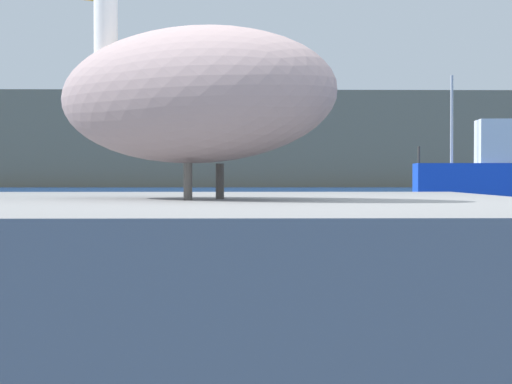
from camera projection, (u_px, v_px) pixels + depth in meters
hillside_backdrop at (241, 142)px, 78.50m from camera, size 140.00×17.36×7.55m
pier_dock at (192, 325)px, 3.21m from camera, size 2.51×2.79×0.89m
pelican at (189, 93)px, 3.20m from camera, size 1.29×1.07×0.88m
fishing_boat_blue at (507, 171)px, 36.86m from camera, size 7.52×2.66×5.04m
mooring_buoy at (496, 239)px, 9.41m from camera, size 0.62×0.62×0.62m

